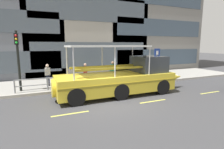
{
  "coord_description": "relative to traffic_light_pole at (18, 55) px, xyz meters",
  "views": [
    {
      "loc": [
        -3.78,
        -9.2,
        3.28
      ],
      "look_at": [
        0.9,
        1.58,
        1.3
      ],
      "focal_mm": 28.39,
      "sensor_mm": 36.0,
      "label": 1
    }
  ],
  "objects": [
    {
      "name": "duck_tour_boat",
      "position": [
        6.38,
        -2.83,
        -1.54
      ],
      "size": [
        9.62,
        2.52,
        3.24
      ],
      "color": "yellow",
      "rests_on": "ground_plane"
    },
    {
      "name": "curb_edge",
      "position": [
        4.81,
        -0.84,
        -2.52
      ],
      "size": [
        32.0,
        0.18,
        0.18
      ],
      "primitive_type": "cube",
      "color": "#B2ADA3",
      "rests_on": "ground_plane"
    },
    {
      "name": "sidewalk",
      "position": [
        4.81,
        1.65,
        -2.52
      ],
      "size": [
        32.0,
        4.8,
        0.18
      ],
      "primitive_type": "cube",
      "color": "#99968E",
      "rests_on": "ground_plane"
    },
    {
      "name": "lane_centreline",
      "position": [
        4.81,
        -4.95,
        -2.61
      ],
      "size": [
        25.8,
        0.12,
        0.01
      ],
      "color": "#DBD64C",
      "rests_on": "ground_plane"
    },
    {
      "name": "pedestrian_near_stern",
      "position": [
        1.82,
        0.86,
        -1.43
      ],
      "size": [
        0.41,
        0.33,
        1.67
      ],
      "color": "#1E2338",
      "rests_on": "sidewalk"
    },
    {
      "name": "pedestrian_mid_left",
      "position": [
        6.85,
        0.12,
        -1.37
      ],
      "size": [
        0.5,
        0.27,
        1.76
      ],
      "color": "#47423D",
      "rests_on": "sidewalk"
    },
    {
      "name": "parking_sign",
      "position": [
        11.31,
        0.17,
        -0.56
      ],
      "size": [
        0.6,
        0.12,
        2.75
      ],
      "color": "#4C4F54",
      "rests_on": "sidewalk"
    },
    {
      "name": "traffic_light_pole",
      "position": [
        0.0,
        0.0,
        0.0
      ],
      "size": [
        0.24,
        0.46,
        4.01
      ],
      "color": "black",
      "rests_on": "sidewalk"
    },
    {
      "name": "ground_plane",
      "position": [
        4.81,
        -3.95,
        -2.61
      ],
      "size": [
        120.0,
        120.0,
        0.0
      ],
      "primitive_type": "plane",
      "color": "#3D3D3F"
    },
    {
      "name": "pedestrian_mid_right",
      "position": [
        4.73,
        0.84,
        -1.46
      ],
      "size": [
        0.39,
        0.32,
        1.62
      ],
      "color": "black",
      "rests_on": "sidewalk"
    },
    {
      "name": "pedestrian_near_bow",
      "position": [
        9.65,
        0.57,
        -1.45
      ],
      "size": [
        0.47,
        0.22,
        1.62
      ],
      "color": "#1E2338",
      "rests_on": "sidewalk"
    },
    {
      "name": "curb_guardrail",
      "position": [
        5.71,
        -0.5,
        -1.83
      ],
      "size": [
        12.11,
        0.09,
        0.89
      ],
      "color": "gray",
      "rests_on": "sidewalk"
    }
  ]
}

